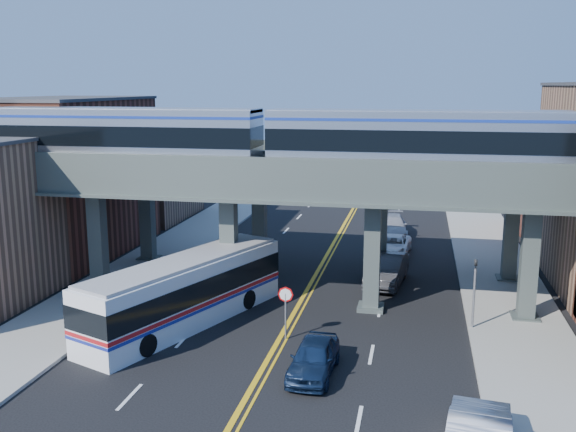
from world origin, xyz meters
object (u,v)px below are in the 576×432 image
(car_lane_d, at_px, (392,226))
(transit_bus, at_px, (186,292))
(traffic_signal, at_px, (475,286))
(car_lane_a, at_px, (314,358))
(car_lane_b, at_px, (387,270))
(stop_sign, at_px, (286,304))
(car_lane_c, at_px, (393,245))
(transit_train, at_px, (416,140))

(car_lane_d, bearing_deg, transit_bus, -117.96)
(traffic_signal, xyz_separation_m, car_lane_a, (-6.95, -6.54, -1.54))
(car_lane_a, bearing_deg, car_lane_b, 81.94)
(stop_sign, distance_m, car_lane_c, 17.55)
(stop_sign, xyz_separation_m, car_lane_a, (1.95, -3.54, -1.00))
(stop_sign, relative_size, car_lane_b, 0.48)
(car_lane_b, xyz_separation_m, car_lane_d, (-0.28, 12.90, -0.06))
(stop_sign, distance_m, traffic_signal, 9.41)
(car_lane_a, bearing_deg, transit_train, 67.85)
(transit_train, bearing_deg, car_lane_d, 95.62)
(car_lane_b, bearing_deg, transit_train, -65.78)
(transit_bus, bearing_deg, stop_sign, -78.53)
(transit_train, bearing_deg, car_lane_c, 96.65)
(transit_train, height_order, transit_bus, transit_train)
(traffic_signal, height_order, transit_bus, traffic_signal)
(car_lane_a, xyz_separation_m, car_lane_b, (2.34, 13.39, 0.15))
(transit_train, relative_size, car_lane_b, 8.52)
(traffic_signal, xyz_separation_m, transit_bus, (-14.32, -2.01, -0.62))
(traffic_signal, bearing_deg, car_lane_b, 123.98)
(stop_sign, relative_size, car_lane_a, 0.59)
(car_lane_a, bearing_deg, transit_bus, 150.24)
(transit_train, height_order, car_lane_c, transit_train)
(transit_train, bearing_deg, traffic_signal, -32.45)
(car_lane_c, bearing_deg, stop_sign, -99.91)
(stop_sign, height_order, car_lane_a, stop_sign)
(car_lane_a, relative_size, car_lane_b, 0.80)
(transit_train, bearing_deg, car_lane_b, 106.84)
(car_lane_c, bearing_deg, traffic_signal, -67.49)
(traffic_signal, relative_size, transit_bus, 0.32)
(traffic_signal, relative_size, car_lane_b, 0.74)
(transit_bus, bearing_deg, transit_train, -48.42)
(car_lane_c, bearing_deg, transit_train, -78.85)
(transit_bus, xyz_separation_m, car_lane_b, (9.71, 8.85, -0.77))
(stop_sign, bearing_deg, car_lane_d, 80.01)
(car_lane_c, bearing_deg, transit_bus, -116.96)
(traffic_signal, relative_size, car_lane_a, 0.92)
(traffic_signal, distance_m, car_lane_b, 8.37)
(transit_bus, bearing_deg, traffic_signal, -60.17)
(transit_train, height_order, traffic_signal, transit_train)
(transit_train, bearing_deg, stop_sign, -139.01)
(traffic_signal, bearing_deg, car_lane_c, 108.01)
(stop_sign, xyz_separation_m, car_lane_c, (4.36, 16.97, -1.07))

